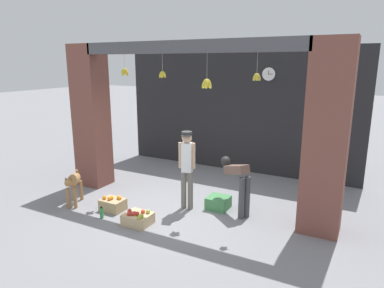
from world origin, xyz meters
TOP-DOWN VIEW (x-y plane):
  - ground_plane at (0.00, 0.00)m, footprint 60.00×60.00m
  - shop_back_wall at (0.00, 3.03)m, footprint 6.60×0.12m
  - shop_pillar_left at (-2.65, 0.30)m, footprint 0.70×0.60m
  - shop_pillar_right at (2.65, 0.30)m, footprint 0.70×0.60m
  - storefront_awning at (-0.00, 0.12)m, footprint 4.70×0.27m
  - dog at (-2.12, -0.90)m, footprint 0.52×0.79m
  - shopkeeper at (0.10, 0.04)m, footprint 0.33×0.29m
  - worker_stooping at (1.09, 0.30)m, footprint 0.75×0.58m
  - fruit_crate_oranges at (-1.20, -0.74)m, footprint 0.47×0.36m
  - fruit_crate_apples at (-0.37, -1.02)m, footprint 0.49×0.43m
  - produce_box_green at (0.67, 0.34)m, footprint 0.44×0.43m
  - water_bottle at (-1.15, -1.14)m, footprint 0.07×0.07m
  - wall_clock at (0.88, 2.95)m, footprint 0.35×0.03m

SIDE VIEW (x-z plane):
  - ground_plane at x=0.00m, z-range 0.00..0.00m
  - water_bottle at x=-1.15m, z-range -0.01..0.23m
  - fruit_crate_apples at x=-0.37m, z-range -0.02..0.26m
  - produce_box_green at x=0.67m, z-range 0.00..0.25m
  - fruit_crate_oranges at x=-1.20m, z-range -0.03..0.28m
  - dog at x=-2.12m, z-range 0.13..0.85m
  - worker_stooping at x=1.09m, z-range 0.18..1.26m
  - shopkeeper at x=0.10m, z-range 0.14..1.77m
  - shop_back_wall at x=0.00m, z-range 0.00..3.36m
  - shop_pillar_left at x=-2.65m, z-range 0.00..3.36m
  - shop_pillar_right at x=2.65m, z-range 0.00..3.36m
  - wall_clock at x=0.88m, z-range 2.49..2.84m
  - storefront_awning at x=0.00m, z-range 2.77..3.67m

